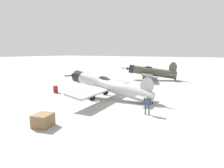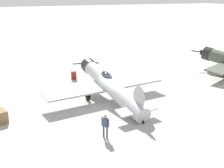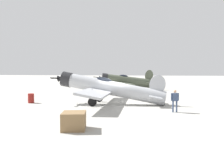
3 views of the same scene
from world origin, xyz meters
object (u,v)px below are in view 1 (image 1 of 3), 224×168
at_px(airplane_foreground, 108,86).
at_px(equipment_crate, 43,120).
at_px(ground_crew_mechanic, 147,103).
at_px(fuel_drum, 56,89).
at_px(airplane_mid_apron, 150,72).

bearing_deg(airplane_foreground, equipment_crate, 87.86).
bearing_deg(ground_crew_mechanic, airplane_foreground, 38.50).
bearing_deg(fuel_drum, ground_crew_mechanic, 80.95).
bearing_deg(ground_crew_mechanic, equipment_crate, 114.58).
height_order(ground_crew_mechanic, equipment_crate, ground_crew_mechanic).
height_order(ground_crew_mechanic, fuel_drum, ground_crew_mechanic).
height_order(airplane_foreground, ground_crew_mechanic, airplane_foreground).
bearing_deg(airplane_mid_apron, airplane_foreground, 72.87).
height_order(airplane_foreground, airplane_mid_apron, airplane_mid_apron).
bearing_deg(equipment_crate, airplane_mid_apron, -177.13).
xyz_separation_m(airplane_mid_apron, fuel_drum, (18.03, -6.85, -1.14)).
bearing_deg(airplane_mid_apron, fuel_drum, 48.82).
relative_size(equipment_crate, fuel_drum, 1.68).
bearing_deg(airplane_foreground, fuel_drum, 1.87).
xyz_separation_m(airplane_foreground, equipment_crate, (9.55, 0.36, -1.10)).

